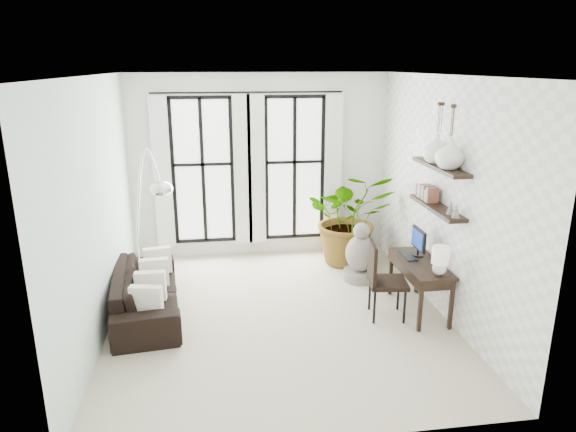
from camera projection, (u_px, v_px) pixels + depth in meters
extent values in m
plane|color=beige|center=(279.00, 315.00, 7.08)|extent=(5.00, 5.00, 0.00)
plane|color=white|center=(277.00, 75.00, 6.17)|extent=(5.00, 5.00, 0.00)
plane|color=silver|center=(97.00, 210.00, 6.32)|extent=(0.00, 5.00, 5.00)
plane|color=white|center=(443.00, 197.00, 6.93)|extent=(0.00, 5.00, 5.00)
plane|color=white|center=(260.00, 167.00, 9.00)|extent=(4.50, 0.00, 4.50)
cube|color=white|center=(203.00, 171.00, 8.85)|extent=(1.00, 0.02, 2.50)
cube|color=white|center=(162.00, 174.00, 8.66)|extent=(0.30, 0.04, 2.60)
cube|color=white|center=(243.00, 171.00, 8.85)|extent=(0.30, 0.04, 2.60)
cube|color=white|center=(294.00, 169.00, 9.07)|extent=(1.00, 0.02, 2.50)
cube|color=white|center=(257.00, 171.00, 8.88)|extent=(0.30, 0.04, 2.60)
cube|color=white|center=(333.00, 169.00, 9.06)|extent=(0.30, 0.04, 2.60)
cylinder|color=black|center=(248.00, 92.00, 8.49)|extent=(3.20, 0.03, 0.03)
cube|color=black|center=(437.00, 208.00, 6.81)|extent=(0.25, 1.30, 0.05)
cube|color=black|center=(440.00, 167.00, 6.66)|extent=(0.25, 1.30, 0.05)
cube|color=#C2305A|center=(421.00, 189.00, 7.30)|extent=(0.16, 0.04, 0.18)
cube|color=#354EBA|center=(422.00, 190.00, 7.26)|extent=(0.16, 0.04, 0.18)
cube|color=yellow|center=(424.00, 191.00, 7.22)|extent=(0.16, 0.04, 0.18)
cube|color=#2F8D59|center=(425.00, 192.00, 7.17)|extent=(0.16, 0.04, 0.18)
cube|color=#874199|center=(426.00, 192.00, 7.13)|extent=(0.16, 0.04, 0.18)
cube|color=orange|center=(428.00, 193.00, 7.09)|extent=(0.16, 0.04, 0.18)
cube|color=#454545|center=(429.00, 194.00, 7.05)|extent=(0.16, 0.04, 0.18)
cube|color=#34B8AE|center=(430.00, 195.00, 7.00)|extent=(0.16, 0.04, 0.18)
cube|color=tan|center=(431.00, 196.00, 6.96)|extent=(0.16, 0.04, 0.18)
cube|color=brown|center=(433.00, 196.00, 6.92)|extent=(0.16, 0.04, 0.18)
cone|color=gray|center=(451.00, 207.00, 6.40)|extent=(0.10, 0.10, 0.18)
cone|color=gray|center=(456.00, 210.00, 6.26)|extent=(0.10, 0.10, 0.18)
imported|color=black|center=(146.00, 292.00, 7.07)|extent=(1.07, 2.23, 0.63)
cube|color=white|center=(146.00, 301.00, 6.37)|extent=(0.40, 0.12, 0.40)
cube|color=white|center=(151.00, 286.00, 6.81)|extent=(0.40, 0.12, 0.40)
cube|color=white|center=(154.00, 272.00, 7.26)|extent=(0.40, 0.12, 0.40)
cube|color=white|center=(158.00, 260.00, 7.70)|extent=(0.40, 0.12, 0.40)
imported|color=#2D7228|center=(350.00, 217.00, 8.77)|extent=(1.59, 1.41, 1.63)
cube|color=black|center=(421.00, 263.00, 7.02)|extent=(0.52, 1.23, 0.04)
cube|color=black|center=(419.00, 269.00, 7.04)|extent=(0.47, 1.18, 0.11)
cube|color=black|center=(420.00, 307.00, 6.55)|extent=(0.05, 0.05, 0.68)
cube|color=black|center=(451.00, 305.00, 6.61)|extent=(0.05, 0.05, 0.68)
cube|color=black|center=(391.00, 273.00, 7.63)|extent=(0.05, 0.05, 0.68)
cube|color=black|center=(418.00, 271.00, 7.69)|extent=(0.05, 0.05, 0.68)
cube|color=black|center=(419.00, 239.00, 7.17)|extent=(0.04, 0.42, 0.30)
cube|color=navy|center=(417.00, 239.00, 7.17)|extent=(0.00, 0.36, 0.24)
cube|color=black|center=(408.00, 256.00, 7.22)|extent=(0.15, 0.40, 0.02)
sphere|color=silver|center=(439.00, 269.00, 6.54)|extent=(0.18, 0.18, 0.18)
cylinder|color=white|center=(441.00, 255.00, 6.49)|extent=(0.22, 0.22, 0.22)
cube|color=black|center=(388.00, 283.00, 6.92)|extent=(0.57, 0.57, 0.06)
cube|color=black|center=(372.00, 263.00, 6.84)|extent=(0.11, 0.50, 0.56)
cylinder|color=black|center=(377.00, 308.00, 6.78)|extent=(0.03, 0.03, 0.47)
cylinder|color=black|center=(406.00, 306.00, 6.83)|extent=(0.03, 0.03, 0.47)
cylinder|color=black|center=(368.00, 295.00, 7.16)|extent=(0.03, 0.03, 0.47)
cylinder|color=black|center=(396.00, 293.00, 7.21)|extent=(0.03, 0.03, 0.47)
cylinder|color=silver|center=(143.00, 301.00, 7.39)|extent=(0.34, 0.34, 0.09)
cylinder|color=silver|center=(140.00, 271.00, 7.25)|extent=(0.03, 0.03, 0.95)
ellipsoid|color=silver|center=(161.00, 189.00, 6.75)|extent=(0.30, 0.30, 0.20)
cylinder|color=gray|center=(360.00, 275.00, 8.24)|extent=(0.53, 0.53, 0.16)
ellipsoid|color=gray|center=(361.00, 253.00, 8.13)|extent=(0.48, 0.48, 0.58)
sphere|color=gray|center=(361.00, 231.00, 8.03)|extent=(0.26, 0.26, 0.26)
imported|color=white|center=(450.00, 153.00, 6.36)|extent=(0.37, 0.37, 0.38)
imported|color=white|center=(437.00, 148.00, 6.74)|extent=(0.37, 0.37, 0.38)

